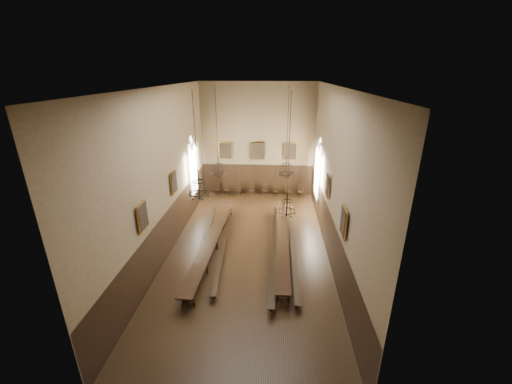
# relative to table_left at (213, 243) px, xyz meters

# --- Properties ---
(floor) EXTENTS (9.00, 18.00, 0.02)m
(floor) POSITION_rel_table_left_xyz_m (2.08, 0.04, -0.42)
(floor) COLOR black
(floor) RESTS_ON ground
(ceiling) EXTENTS (9.00, 18.00, 0.02)m
(ceiling) POSITION_rel_table_left_xyz_m (2.08, 0.04, 8.60)
(ceiling) COLOR black
(ceiling) RESTS_ON ground
(wall_back) EXTENTS (9.00, 0.02, 9.00)m
(wall_back) POSITION_rel_table_left_xyz_m (2.08, 9.05, 4.09)
(wall_back) COLOR #7C654C
(wall_back) RESTS_ON ground
(wall_front) EXTENTS (9.00, 0.02, 9.00)m
(wall_front) POSITION_rel_table_left_xyz_m (2.08, -8.97, 4.09)
(wall_front) COLOR #7C654C
(wall_front) RESTS_ON ground
(wall_left) EXTENTS (0.02, 18.00, 9.00)m
(wall_left) POSITION_rel_table_left_xyz_m (-2.43, 0.04, 4.09)
(wall_left) COLOR #7C654C
(wall_left) RESTS_ON ground
(wall_right) EXTENTS (0.02, 18.00, 9.00)m
(wall_right) POSITION_rel_table_left_xyz_m (6.59, 0.04, 4.09)
(wall_right) COLOR #7C654C
(wall_right) RESTS_ON ground
(wainscot_panelling) EXTENTS (9.00, 18.00, 2.50)m
(wainscot_panelling) POSITION_rel_table_left_xyz_m (2.08, 0.04, 0.84)
(wainscot_panelling) COLOR black
(wainscot_panelling) RESTS_ON floor
(table_left) EXTENTS (1.14, 10.59, 0.82)m
(table_left) POSITION_rel_table_left_xyz_m (0.00, 0.00, 0.00)
(table_left) COLOR black
(table_left) RESTS_ON floor
(table_right) EXTENTS (0.78, 9.99, 0.78)m
(table_right) POSITION_rel_table_left_xyz_m (4.01, 0.27, -0.02)
(table_right) COLOR black
(table_right) RESTS_ON floor
(bench_left_outer) EXTENTS (1.00, 10.19, 0.46)m
(bench_left_outer) POSITION_rel_table_left_xyz_m (-0.52, -0.07, -0.12)
(bench_left_outer) COLOR black
(bench_left_outer) RESTS_ON floor
(bench_left_inner) EXTENTS (0.79, 9.28, 0.42)m
(bench_left_inner) POSITION_rel_table_left_xyz_m (0.62, 0.06, -0.15)
(bench_left_inner) COLOR black
(bench_left_inner) RESTS_ON floor
(bench_right_inner) EXTENTS (0.49, 10.54, 0.47)m
(bench_right_inner) POSITION_rel_table_left_xyz_m (3.55, 0.00, -0.11)
(bench_right_inner) COLOR black
(bench_right_inner) RESTS_ON floor
(bench_right_outer) EXTENTS (0.36, 10.16, 0.46)m
(bench_right_outer) POSITION_rel_table_left_xyz_m (4.62, 0.12, -0.12)
(bench_right_outer) COLOR black
(bench_right_outer) RESTS_ON floor
(chair_0) EXTENTS (0.46, 0.46, 0.90)m
(chair_0) POSITION_rel_table_left_xyz_m (-1.30, 8.63, -0.14)
(chair_0) COLOR black
(chair_0) RESTS_ON floor
(chair_1) EXTENTS (0.51, 0.51, 0.93)m
(chair_1) POSITION_rel_table_left_xyz_m (-0.46, 8.58, -0.13)
(chair_1) COLOR black
(chair_1) RESTS_ON floor
(chair_2) EXTENTS (0.41, 0.41, 0.92)m
(chair_2) POSITION_rel_table_left_xyz_m (0.51, 8.56, -0.14)
(chair_2) COLOR black
(chair_2) RESTS_ON floor
(chair_3) EXTENTS (0.48, 0.48, 1.03)m
(chair_3) POSITION_rel_table_left_xyz_m (1.63, 8.58, -0.10)
(chair_3) COLOR black
(chair_3) RESTS_ON floor
(chair_4) EXTENTS (0.53, 0.53, 0.99)m
(chair_4) POSITION_rel_table_left_xyz_m (2.68, 8.52, -0.11)
(chair_4) COLOR black
(chair_4) RESTS_ON floor
(chair_5) EXTENTS (0.42, 0.42, 0.86)m
(chair_5) POSITION_rel_table_left_xyz_m (3.60, 8.59, -0.15)
(chair_5) COLOR black
(chair_5) RESTS_ON floor
(chair_6) EXTENTS (0.51, 0.51, 0.98)m
(chair_6) POSITION_rel_table_left_xyz_m (4.60, 8.55, -0.12)
(chair_6) COLOR black
(chair_6) RESTS_ON floor
(chair_7) EXTENTS (0.52, 0.52, 1.00)m
(chair_7) POSITION_rel_table_left_xyz_m (5.67, 8.58, -0.11)
(chair_7) COLOR black
(chair_7) RESTS_ON floor
(chandelier_back_left) EXTENTS (0.85, 0.85, 5.26)m
(chandelier_back_left) POSITION_rel_table_left_xyz_m (0.09, 2.36, 3.83)
(chandelier_back_left) COLOR black
(chandelier_back_left) RESTS_ON ceiling
(chandelier_back_right) EXTENTS (0.88, 0.88, 5.14)m
(chandelier_back_right) POSITION_rel_table_left_xyz_m (4.16, 2.16, 3.93)
(chandelier_back_right) COLOR black
(chandelier_back_right) RESTS_ON ceiling
(chandelier_front_left) EXTENTS (0.93, 0.93, 4.87)m
(chandelier_front_left) POSITION_rel_table_left_xyz_m (-0.06, -2.03, 4.18)
(chandelier_front_left) COLOR black
(chandelier_front_left) RESTS_ON ceiling
(chandelier_front_right) EXTENTS (0.76, 0.76, 5.30)m
(chandelier_front_right) POSITION_rel_table_left_xyz_m (4.06, -2.76, 3.84)
(chandelier_front_right) COLOR black
(chandelier_front_right) RESTS_ON ceiling
(portrait_back_0) EXTENTS (1.10, 0.12, 1.40)m
(portrait_back_0) POSITION_rel_table_left_xyz_m (-0.52, 8.92, 3.29)
(portrait_back_0) COLOR #B77D2C
(portrait_back_0) RESTS_ON wall_back
(portrait_back_1) EXTENTS (1.10, 0.12, 1.40)m
(portrait_back_1) POSITION_rel_table_left_xyz_m (2.08, 8.92, 3.29)
(portrait_back_1) COLOR #B77D2C
(portrait_back_1) RESTS_ON wall_back
(portrait_back_2) EXTENTS (1.10, 0.12, 1.40)m
(portrait_back_2) POSITION_rel_table_left_xyz_m (4.68, 8.92, 3.29)
(portrait_back_2) COLOR #B77D2C
(portrait_back_2) RESTS_ON wall_back
(portrait_left_0) EXTENTS (0.12, 1.00, 1.30)m
(portrait_left_0) POSITION_rel_table_left_xyz_m (-2.30, 1.04, 3.29)
(portrait_left_0) COLOR #B77D2C
(portrait_left_0) RESTS_ON wall_left
(portrait_left_1) EXTENTS (0.12, 1.00, 1.30)m
(portrait_left_1) POSITION_rel_table_left_xyz_m (-2.30, -3.46, 3.29)
(portrait_left_1) COLOR #B77D2C
(portrait_left_1) RESTS_ON wall_left
(portrait_right_0) EXTENTS (0.12, 1.00, 1.30)m
(portrait_right_0) POSITION_rel_table_left_xyz_m (6.46, 1.04, 3.29)
(portrait_right_0) COLOR #B77D2C
(portrait_right_0) RESTS_ON wall_right
(portrait_right_1) EXTENTS (0.12, 1.00, 1.30)m
(portrait_right_1) POSITION_rel_table_left_xyz_m (6.46, -3.46, 3.29)
(portrait_right_1) COLOR #B77D2C
(portrait_right_1) RESTS_ON wall_right
(window_right) EXTENTS (0.20, 2.20, 4.60)m
(window_right) POSITION_rel_table_left_xyz_m (6.51, 5.54, 2.99)
(window_right) COLOR white
(window_right) RESTS_ON wall_right
(window_left) EXTENTS (0.20, 2.20, 4.60)m
(window_left) POSITION_rel_table_left_xyz_m (-2.35, 5.54, 2.99)
(window_left) COLOR white
(window_left) RESTS_ON wall_left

